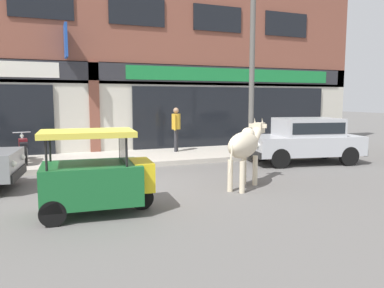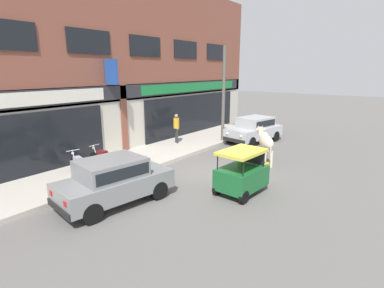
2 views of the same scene
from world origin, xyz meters
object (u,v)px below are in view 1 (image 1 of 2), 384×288
object	(u,v)px
cow	(245,145)
pedestrian	(176,125)
auto_rickshaw	(96,178)
motorcycle_1	(24,149)
car_1	(305,138)
utility_pole	(252,79)

from	to	relation	value
cow	pedestrian	xyz separation A→B (m)	(0.14, 5.28, 0.14)
cow	pedestrian	size ratio (longest dim) A/B	1.11
auto_rickshaw	motorcycle_1	distance (m)	5.78
cow	pedestrian	bearing A→B (deg)	88.45
car_1	cow	bearing A→B (deg)	-147.46
cow	auto_rickshaw	world-z (taller)	cow
car_1	auto_rickshaw	size ratio (longest dim) A/B	1.87
motorcycle_1	auto_rickshaw	bearing A→B (deg)	-75.59
auto_rickshaw	motorcycle_1	bearing A→B (deg)	104.41
motorcycle_1	car_1	bearing A→B (deg)	-17.01
car_1	pedestrian	xyz separation A→B (m)	(-3.36, 3.04, 0.33)
car_1	auto_rickshaw	bearing A→B (deg)	-156.78
pedestrian	car_1	bearing A→B (deg)	-42.08
auto_rickshaw	cow	bearing A→B (deg)	12.40
cow	car_1	bearing A→B (deg)	32.54
cow	motorcycle_1	xyz separation A→B (m)	(-4.94, 4.82, -0.46)
auto_rickshaw	car_1	bearing A→B (deg)	23.22
utility_pole	cow	bearing A→B (deg)	-122.33
auto_rickshaw	utility_pole	bearing A→B (deg)	37.18
auto_rickshaw	motorcycle_1	xyz separation A→B (m)	(-1.44, 5.60, -0.11)
auto_rickshaw	pedestrian	xyz separation A→B (m)	(3.65, 6.05, 0.48)
auto_rickshaw	motorcycle_1	world-z (taller)	auto_rickshaw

